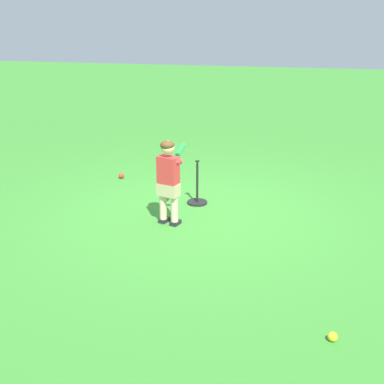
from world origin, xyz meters
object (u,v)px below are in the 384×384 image
child_batter (169,174)px  batting_tee (197,196)px  play_ball_by_bucket (333,337)px  play_ball_near_batter (121,176)px

child_batter → batting_tee: child_batter is taller
child_batter → play_ball_by_bucket: bearing=43.3°
play_ball_by_bucket → play_ball_near_batter: bearing=-138.8°
batting_tee → play_ball_by_bucket: bearing=32.0°
play_ball_by_bucket → batting_tee: 3.36m
play_ball_by_bucket → batting_tee: bearing=-148.0°
child_batter → play_ball_by_bucket: child_batter is taller
child_batter → batting_tee: bearing=166.8°
play_ball_by_bucket → batting_tee: batting_tee is taller
child_batter → play_ball_by_bucket: (2.08, 1.96, -0.61)m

